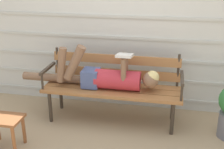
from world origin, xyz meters
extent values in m
plane|color=tan|center=(0.00, 0.00, 0.00)|extent=(12.00, 12.00, 0.00)
cube|color=beige|center=(0.00, 0.58, 1.22)|extent=(4.37, 0.06, 2.44)
cube|color=#B7B7AD|center=(0.00, 0.55, 0.14)|extent=(4.37, 0.02, 0.04)
cube|color=#B7B7AD|center=(0.00, 0.55, 0.41)|extent=(4.37, 0.02, 0.04)
cube|color=#B7B7AD|center=(0.00, 0.55, 0.68)|extent=(4.37, 0.02, 0.04)
cube|color=#B7B7AD|center=(0.00, 0.55, 0.95)|extent=(4.37, 0.02, 0.04)
cube|color=#B7B7AD|center=(0.00, 0.55, 1.22)|extent=(4.37, 0.02, 0.04)
cube|color=#9E6638|center=(0.00, -0.07, 0.41)|extent=(1.67, 0.15, 0.04)
cube|color=#9E6638|center=(0.00, 0.09, 0.41)|extent=(1.67, 0.15, 0.04)
cube|color=#9E6638|center=(0.00, 0.24, 0.41)|extent=(1.67, 0.15, 0.04)
cube|color=#9E6638|center=(0.00, 0.32, 0.54)|extent=(1.61, 0.05, 0.11)
cube|color=#9E6638|center=(0.00, 0.32, 0.73)|extent=(1.61, 0.05, 0.11)
cylinder|color=#382D23|center=(-0.77, 0.32, 0.64)|extent=(0.03, 0.03, 0.41)
cylinder|color=#382D23|center=(0.77, 0.32, 0.64)|extent=(0.03, 0.03, 0.41)
cylinder|color=#382D23|center=(-0.74, -0.10, 0.20)|extent=(0.04, 0.04, 0.40)
cylinder|color=#382D23|center=(0.74, -0.10, 0.20)|extent=(0.04, 0.04, 0.40)
cylinder|color=#382D23|center=(-0.74, 0.27, 0.20)|extent=(0.04, 0.04, 0.40)
cylinder|color=#382D23|center=(0.74, 0.27, 0.20)|extent=(0.04, 0.04, 0.40)
cube|color=#382D23|center=(-0.81, 0.09, 0.63)|extent=(0.04, 0.44, 0.03)
cylinder|color=#382D23|center=(-0.81, -0.10, 0.53)|extent=(0.03, 0.03, 0.20)
cube|color=#382D23|center=(0.81, 0.09, 0.63)|extent=(0.04, 0.44, 0.03)
cylinder|color=#382D23|center=(0.81, -0.10, 0.53)|extent=(0.03, 0.03, 0.20)
cylinder|color=#B72D38|center=(0.07, 0.09, 0.55)|extent=(0.54, 0.23, 0.23)
cube|color=#475684|center=(-0.26, 0.09, 0.55)|extent=(0.20, 0.22, 0.21)
sphere|color=brown|center=(0.46, 0.09, 0.58)|extent=(0.19, 0.19, 0.19)
sphere|color=#E0C67A|center=(0.48, 0.09, 0.61)|extent=(0.16, 0.16, 0.16)
cylinder|color=brown|center=(-0.44, 0.03, 0.75)|extent=(0.30, 0.11, 0.45)
cylinder|color=brown|center=(-0.60, 0.03, 0.71)|extent=(0.15, 0.09, 0.44)
cylinder|color=brown|center=(-0.76, 0.15, 0.49)|extent=(0.83, 0.10, 0.10)
cylinder|color=brown|center=(0.15, 0.01, 0.70)|extent=(0.06, 0.06, 0.29)
cylinder|color=brown|center=(0.15, 0.17, 0.70)|extent=(0.06, 0.06, 0.29)
cube|color=silver|center=(0.15, 0.09, 0.86)|extent=(0.19, 0.26, 0.07)
cube|color=brown|center=(-1.00, -0.70, 0.34)|extent=(0.39, 0.27, 0.03)
cylinder|color=brown|center=(-0.84, -0.81, 0.16)|extent=(0.04, 0.04, 0.32)
cylinder|color=brown|center=(-0.84, -0.59, 0.16)|extent=(0.04, 0.04, 0.32)
camera|label=1|loc=(0.65, -3.11, 1.86)|focal=47.23mm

